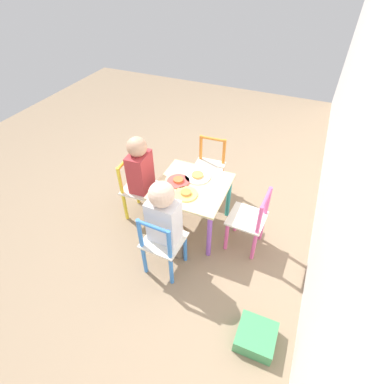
% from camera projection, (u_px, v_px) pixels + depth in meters
% --- Properties ---
extents(ground_plane, '(6.00, 6.00, 0.00)m').
position_uv_depth(ground_plane, '(192.00, 225.00, 2.51)').
color(ground_plane, '#8C755B').
extents(kids_table, '(0.53, 0.53, 0.43)m').
position_uv_depth(kids_table, '(192.00, 192.00, 2.27)').
color(kids_table, beige).
rests_on(kids_table, ground_plane).
extents(chair_yellow, '(0.28, 0.28, 0.53)m').
position_uv_depth(chair_yellow, '(138.00, 189.00, 2.45)').
color(chair_yellow, silver).
rests_on(chair_yellow, ground_plane).
extents(chair_blue, '(0.27, 0.27, 0.53)m').
position_uv_depth(chair_blue, '(162.00, 244.00, 2.02)').
color(chair_blue, silver).
rests_on(chair_blue, ground_plane).
extents(chair_orange, '(0.28, 0.28, 0.53)m').
position_uv_depth(chair_orange, '(209.00, 168.00, 2.67)').
color(chair_orange, silver).
rests_on(chair_orange, ground_plane).
extents(chair_pink, '(0.27, 0.27, 0.53)m').
position_uv_depth(chair_pink, '(250.00, 221.00, 2.18)').
color(chair_pink, silver).
rests_on(chair_pink, ground_plane).
extents(child_front, '(0.21, 0.21, 0.76)m').
position_uv_depth(child_front, '(143.00, 173.00, 2.32)').
color(child_front, '#38383D').
rests_on(child_front, ground_plane).
extents(child_right, '(0.22, 0.21, 0.76)m').
position_uv_depth(child_right, '(165.00, 218.00, 1.93)').
color(child_right, '#7A6B5B').
rests_on(child_right, ground_plane).
extents(plate_front, '(0.17, 0.17, 0.03)m').
position_uv_depth(plate_front, '(178.00, 181.00, 2.26)').
color(plate_front, '#E54C47').
rests_on(plate_front, kids_table).
extents(plate_right, '(0.17, 0.17, 0.03)m').
position_uv_depth(plate_right, '(186.00, 194.00, 2.15)').
color(plate_right, '#EADB66').
rests_on(plate_right, kids_table).
extents(plate_left, '(0.20, 0.20, 0.03)m').
position_uv_depth(plate_left, '(198.00, 176.00, 2.30)').
color(plate_left, white).
rests_on(plate_left, kids_table).
extents(storage_bin, '(0.22, 0.22, 0.10)m').
position_uv_depth(storage_bin, '(256.00, 337.00, 1.76)').
color(storage_bin, '#3D8E56').
rests_on(storage_bin, ground_plane).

